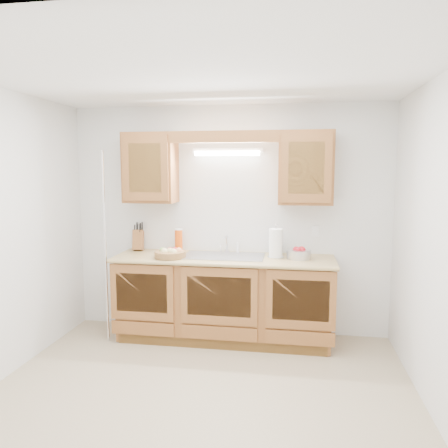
% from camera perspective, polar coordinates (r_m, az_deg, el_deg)
% --- Properties ---
extents(room, '(3.52, 3.50, 2.50)m').
position_cam_1_polar(room, '(3.38, -3.29, -2.44)').
color(room, tan).
rests_on(room, ground).
extents(base_cabinets, '(2.20, 0.60, 0.86)m').
position_cam_1_polar(base_cabinets, '(4.71, -0.01, -9.75)').
color(base_cabinets, '#98582C').
rests_on(base_cabinets, ground).
extents(countertop, '(2.30, 0.63, 0.04)m').
position_cam_1_polar(countertop, '(4.59, -0.04, -4.55)').
color(countertop, tan).
rests_on(countertop, base_cabinets).
extents(upper_cabinet_left, '(0.55, 0.33, 0.75)m').
position_cam_1_polar(upper_cabinet_left, '(4.84, -9.57, 7.23)').
color(upper_cabinet_left, '#98582C').
rests_on(upper_cabinet_left, room).
extents(upper_cabinet_right, '(0.55, 0.33, 0.75)m').
position_cam_1_polar(upper_cabinet_right, '(4.59, 10.64, 7.21)').
color(upper_cabinet_right, '#98582C').
rests_on(upper_cabinet_right, room).
extents(valance, '(2.20, 0.05, 0.12)m').
position_cam_1_polar(valance, '(4.51, -0.03, 11.34)').
color(valance, '#98582C').
rests_on(valance, room).
extents(fluorescent_fixture, '(0.76, 0.08, 0.08)m').
position_cam_1_polar(fluorescent_fixture, '(4.73, 0.42, 9.41)').
color(fluorescent_fixture, white).
rests_on(fluorescent_fixture, room).
extents(sink, '(0.84, 0.46, 0.36)m').
position_cam_1_polar(sink, '(4.62, 0.01, -5.12)').
color(sink, '#9E9EA3').
rests_on(sink, countertop).
extents(wire_shelf_pole, '(0.03, 0.03, 2.00)m').
position_cam_1_polar(wire_shelf_pole, '(4.68, -15.24, -3.08)').
color(wire_shelf_pole, silver).
rests_on(wire_shelf_pole, ground).
extents(outlet_plate, '(0.08, 0.01, 0.12)m').
position_cam_1_polar(outlet_plate, '(4.79, 11.84, -0.92)').
color(outlet_plate, white).
rests_on(outlet_plate, room).
extents(fruit_basket, '(0.35, 0.35, 0.10)m').
position_cam_1_polar(fruit_basket, '(4.57, -7.02, -3.82)').
color(fruit_basket, olive).
rests_on(fruit_basket, countertop).
extents(knife_block, '(0.15, 0.21, 0.33)m').
position_cam_1_polar(knife_block, '(5.04, -11.14, -2.04)').
color(knife_block, '#98582C').
rests_on(knife_block, countertop).
extents(orange_canister, '(0.09, 0.09, 0.26)m').
position_cam_1_polar(orange_canister, '(4.87, -5.94, -2.13)').
color(orange_canister, '#E3510C').
rests_on(orange_canister, countertop).
extents(soap_bottle, '(0.09, 0.09, 0.18)m').
position_cam_1_polar(soap_bottle, '(4.73, 6.87, -2.90)').
color(soap_bottle, blue).
rests_on(soap_bottle, countertop).
extents(sponge, '(0.13, 0.11, 0.02)m').
position_cam_1_polar(sponge, '(4.78, 6.87, -3.77)').
color(sponge, '#CC333F').
rests_on(sponge, countertop).
extents(paper_towel, '(0.17, 0.17, 0.36)m').
position_cam_1_polar(paper_towel, '(4.55, 6.79, -2.54)').
color(paper_towel, silver).
rests_on(paper_towel, countertop).
extents(apple_bowl, '(0.26, 0.26, 0.13)m').
position_cam_1_polar(apple_bowl, '(4.54, 9.76, -3.81)').
color(apple_bowl, silver).
rests_on(apple_bowl, countertop).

